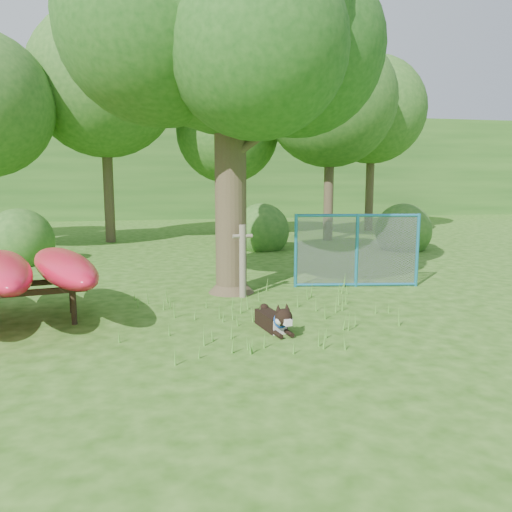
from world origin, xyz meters
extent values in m
plane|color=#245110|center=(0.00, 0.00, 0.00)|extent=(80.00, 80.00, 0.00)
cylinder|color=#3D3321|center=(0.05, 2.95, 2.42)|extent=(0.72, 0.72, 4.85)
cone|color=#3D3321|center=(0.05, 2.95, 0.24)|extent=(1.08, 1.08, 0.48)
sphere|color=#1C4D16|center=(0.05, 2.95, 5.43)|extent=(4.65, 4.65, 4.65)
sphere|color=#1C4D16|center=(1.49, 3.29, 4.85)|extent=(3.49, 3.49, 3.49)
sphere|color=#1C4D16|center=(-1.26, 2.79, 5.04)|extent=(3.68, 3.68, 3.68)
sphere|color=#1C4D16|center=(0.32, 1.72, 4.46)|extent=(3.10, 3.10, 3.10)
sphere|color=#1C4D16|center=(-0.33, 4.10, 5.82)|extent=(3.30, 3.30, 3.30)
cylinder|color=#3D3321|center=(0.62, 2.85, 3.10)|extent=(1.38, 0.41, 1.03)
cylinder|color=#3D3321|center=(-0.39, 3.23, 3.49)|extent=(0.97, 0.85, 0.99)
cylinder|color=#6A6150|center=(0.20, 2.47, 0.70)|extent=(0.14, 0.14, 1.41)
cylinder|color=#6A6150|center=(0.20, 2.47, 1.19)|extent=(0.38, 0.09, 0.08)
cylinder|color=black|center=(-2.73, 1.20, 0.27)|extent=(0.10, 0.10, 0.54)
cylinder|color=black|center=(-2.86, 1.95, 0.27)|extent=(0.10, 0.10, 0.54)
ellipsoid|color=red|center=(-3.75, 1.40, 0.86)|extent=(1.74, 3.31, 0.52)
ellipsoid|color=red|center=(-2.90, 1.56, 0.86)|extent=(1.84, 3.30, 0.52)
cube|color=black|center=(0.26, 0.37, 0.12)|extent=(0.37, 0.72, 0.24)
cube|color=silver|center=(0.31, 0.08, 0.11)|extent=(0.24, 0.17, 0.22)
sphere|color=black|center=(0.34, -0.09, 0.30)|extent=(0.26, 0.26, 0.26)
cube|color=silver|center=(0.36, -0.21, 0.26)|extent=(0.12, 0.15, 0.09)
sphere|color=silver|center=(0.27, -0.13, 0.26)|extent=(0.12, 0.12, 0.12)
sphere|color=silver|center=(0.42, -0.10, 0.26)|extent=(0.12, 0.12, 0.12)
cone|color=black|center=(0.26, -0.07, 0.43)|extent=(0.09, 0.11, 0.12)
cone|color=black|center=(0.40, -0.04, 0.43)|extent=(0.12, 0.13, 0.12)
cylinder|color=black|center=(0.25, -0.08, 0.05)|extent=(0.12, 0.30, 0.07)
cylinder|color=black|center=(0.42, -0.05, 0.05)|extent=(0.12, 0.30, 0.07)
sphere|color=black|center=(0.24, 0.75, 0.22)|extent=(0.16, 0.16, 0.16)
torus|color=#1748AE|center=(0.33, -0.02, 0.24)|extent=(0.25, 0.11, 0.25)
cylinder|color=teal|center=(1.46, 3.17, 0.78)|extent=(0.08, 0.08, 1.55)
cylinder|color=teal|center=(2.74, 2.94, 0.78)|extent=(0.08, 0.08, 1.55)
cylinder|color=teal|center=(4.01, 2.72, 0.78)|extent=(0.08, 0.08, 1.55)
cylinder|color=teal|center=(2.74, 2.94, 1.52)|extent=(2.56, 0.50, 0.06)
cylinder|color=teal|center=(2.74, 2.94, 0.04)|extent=(2.56, 0.50, 0.06)
plane|color=gray|center=(2.74, 2.94, 0.78)|extent=(2.55, 0.44, 2.59)
cylinder|color=#549631|center=(0.35, 0.03, 0.09)|extent=(0.02, 0.02, 0.18)
sphere|color=yellow|center=(0.35, 0.03, 0.18)|extent=(0.03, 0.03, 0.03)
sphere|color=yellow|center=(0.39, 0.05, 0.19)|extent=(0.03, 0.03, 0.03)
sphere|color=yellow|center=(0.32, 0.05, 0.17)|extent=(0.03, 0.03, 0.03)
sphere|color=yellow|center=(0.37, 0.00, 0.18)|extent=(0.03, 0.03, 0.03)
sphere|color=yellow|center=(0.34, 0.01, 0.19)|extent=(0.03, 0.03, 0.03)
cylinder|color=#3D3321|center=(-3.00, 12.00, 2.62)|extent=(0.36, 0.36, 5.25)
sphere|color=#2A5A1D|center=(-3.00, 12.00, 5.62)|extent=(5.20, 5.20, 5.20)
cylinder|color=#3D3321|center=(1.50, 13.00, 1.92)|extent=(0.36, 0.36, 3.85)
sphere|color=#2A5A1D|center=(1.50, 13.00, 4.12)|extent=(4.00, 4.00, 4.00)
cylinder|color=#3D3321|center=(5.00, 11.00, 2.38)|extent=(0.36, 0.36, 4.76)
sphere|color=#2A5A1D|center=(5.00, 11.00, 5.10)|extent=(4.80, 4.80, 4.80)
cylinder|color=#3D3321|center=(8.00, 14.00, 2.45)|extent=(0.36, 0.36, 4.90)
sphere|color=#2A5A1D|center=(8.00, 14.00, 5.25)|extent=(4.60, 4.60, 4.60)
sphere|color=#2A5A1D|center=(-5.00, 7.50, 0.00)|extent=(1.80, 1.80, 1.80)
sphere|color=#2A5A1D|center=(6.50, 8.00, 0.00)|extent=(1.80, 1.80, 1.80)
sphere|color=#2A5A1D|center=(2.00, 9.00, 0.00)|extent=(1.80, 1.80, 1.80)
cube|color=#2A5A1D|center=(0.00, 28.00, 3.00)|extent=(80.00, 12.00, 6.00)
camera|label=1|loc=(-1.46, -6.83, 2.26)|focal=35.00mm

